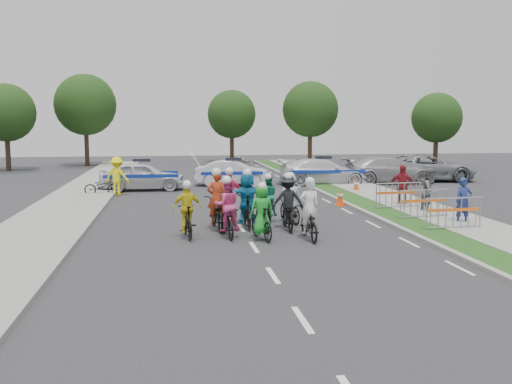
{
  "coord_description": "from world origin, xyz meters",
  "views": [
    {
      "loc": [
        -2.28,
        -15.61,
        3.52
      ],
      "look_at": [
        0.63,
        3.86,
        1.1
      ],
      "focal_mm": 40.0,
      "sensor_mm": 36.0,
      "label": 1
    }
  ],
  "objects": [
    {
      "name": "police_car_1",
      "position": [
        1.15,
        15.92,
        0.69
      ],
      "size": [
        4.39,
        2.08,
        1.39
      ],
      "primitive_type": "imported",
      "rotation": [
        0.0,
        0.0,
        1.42
      ],
      "color": "silver",
      "rests_on": "ground"
    },
    {
      "name": "police_car_0",
      "position": [
        -3.78,
        14.33,
        0.75
      ],
      "size": [
        4.41,
        1.83,
        1.49
      ],
      "primitive_type": "imported",
      "rotation": [
        0.0,
        0.0,
        1.59
      ],
      "color": "silver",
      "rests_on": "ground"
    },
    {
      "name": "grass_strip",
      "position": [
        5.8,
        5.0,
        0.06
      ],
      "size": [
        1.2,
        60.0,
        0.11
      ],
      "primitive_type": "cube",
      "color": "#1A4516",
      "rests_on": "ground"
    },
    {
      "name": "barrier_0",
      "position": [
        6.7,
        1.37,
        0.56
      ],
      "size": [
        2.02,
        0.6,
        1.12
      ],
      "primitive_type": null,
      "rotation": [
        0.0,
        0.0,
        0.05
      ],
      "color": "#A5A8AD",
      "rests_on": "ground"
    },
    {
      "name": "barrier_1",
      "position": [
        6.7,
        3.54,
        0.56
      ],
      "size": [
        2.05,
        0.76,
        1.12
      ],
      "primitive_type": null,
      "rotation": [
        0.0,
        0.0,
        0.13
      ],
      "color": "#A5A8AD",
      "rests_on": "ground"
    },
    {
      "name": "parked_bike",
      "position": [
        -5.63,
        12.62,
        0.43
      ],
      "size": [
        1.65,
        0.65,
        0.85
      ],
      "primitive_type": "imported",
      "rotation": [
        0.0,
        0.0,
        1.62
      ],
      "color": "black",
      "rests_on": "ground"
    },
    {
      "name": "tree_3",
      "position": [
        -9.0,
        32.0,
        4.89
      ],
      "size": [
        4.9,
        4.9,
        7.35
      ],
      "color": "#382619",
      "rests_on": "ground"
    },
    {
      "name": "rider_9",
      "position": [
        -0.27,
        4.18,
        0.75
      ],
      "size": [
        1.03,
        1.92,
        1.96
      ],
      "rotation": [
        0.0,
        0.0,
        3.3
      ],
      "color": "black",
      "rests_on": "ground"
    },
    {
      "name": "rider_0",
      "position": [
        1.8,
        0.88,
        0.63
      ],
      "size": [
        0.65,
        1.86,
        1.9
      ],
      "rotation": [
        0.0,
        0.0,
        3.14
      ],
      "color": "black",
      "rests_on": "ground"
    },
    {
      "name": "barrier_2",
      "position": [
        6.7,
        5.92,
        0.56
      ],
      "size": [
        2.04,
        0.68,
        1.12
      ],
      "primitive_type": null,
      "rotation": [
        0.0,
        0.0,
        0.09
      ],
      "color": "#A5A8AD",
      "rests_on": "ground"
    },
    {
      "name": "rider_7",
      "position": [
        1.81,
        3.7,
        0.7
      ],
      "size": [
        0.84,
        1.78,
        1.8
      ],
      "rotation": [
        0.0,
        0.0,
        3.34
      ],
      "color": "black",
      "rests_on": "ground"
    },
    {
      "name": "rider_8",
      "position": [
        1.12,
        4.33,
        0.64
      ],
      "size": [
        0.74,
        1.7,
        1.7
      ],
      "rotation": [
        0.0,
        0.0,
        3.08
      ],
      "color": "black",
      "rests_on": "ground"
    },
    {
      "name": "marshal_hiviz",
      "position": [
        -4.88,
        12.54,
        0.93
      ],
      "size": [
        1.36,
        1.06,
        1.85
      ],
      "primitive_type": "imported",
      "rotation": [
        0.0,
        0.0,
        2.78
      ],
      "color": "#FFF70D",
      "rests_on": "ground"
    },
    {
      "name": "rider_5",
      "position": [
        0.2,
        3.01,
        0.83
      ],
      "size": [
        1.59,
        1.9,
        2.0
      ],
      "rotation": [
        0.0,
        0.0,
        3.13
      ],
      "color": "black",
      "rests_on": "ground"
    },
    {
      "name": "spectator_2",
      "position": [
        7.2,
        6.77,
        0.88
      ],
      "size": [
        1.12,
        0.82,
        1.77
      ],
      "primitive_type": "imported",
      "rotation": [
        0.0,
        0.0,
        -0.42
      ],
      "color": "maroon",
      "rests_on": "ground"
    },
    {
      "name": "tree_2",
      "position": [
        18.0,
        26.0,
        3.83
      ],
      "size": [
        3.85,
        3.85,
        5.77
      ],
      "color": "#382619",
      "rests_on": "ground"
    },
    {
      "name": "rider_1",
      "position": [
        0.38,
        1.01,
        0.69
      ],
      "size": [
        0.82,
        1.73,
        1.76
      ],
      "rotation": [
        0.0,
        0.0,
        3.35
      ],
      "color": "black",
      "rests_on": "ground"
    },
    {
      "name": "tree_0",
      "position": [
        -14.0,
        28.0,
        4.19
      ],
      "size": [
        4.2,
        4.2,
        6.3
      ],
      "color": "#382619",
      "rests_on": "ground"
    },
    {
      "name": "civilian_suv",
      "position": [
        12.89,
        16.59,
        0.8
      ],
      "size": [
        5.96,
        3.17,
        1.59
      ],
      "primitive_type": "imported",
      "rotation": [
        0.0,
        0.0,
        1.48
      ],
      "color": "gray",
      "rests_on": "ground"
    },
    {
      "name": "tree_1",
      "position": [
        9.0,
        30.0,
        4.54
      ],
      "size": [
        4.55,
        4.55,
        6.82
      ],
      "color": "#382619",
      "rests_on": "ground"
    },
    {
      "name": "rider_3",
      "position": [
        -1.82,
        1.62,
        0.69
      ],
      "size": [
        0.93,
        1.74,
        1.78
      ],
      "rotation": [
        0.0,
        0.0,
        3.25
      ],
      "color": "black",
      "rests_on": "ground"
    },
    {
      "name": "sidewalk_left",
      "position": [
        -6.5,
        5.0,
        0.07
      ],
      "size": [
        3.0,
        60.0,
        0.13
      ],
      "primitive_type": "cube",
      "color": "gray",
      "rests_on": "ground"
    },
    {
      "name": "curb_right",
      "position": [
        5.1,
        5.0,
        0.06
      ],
      "size": [
        0.2,
        60.0,
        0.12
      ],
      "primitive_type": "cube",
      "color": "gray",
      "rests_on": "ground"
    },
    {
      "name": "ground",
      "position": [
        0.0,
        0.0,
        0.0
      ],
      "size": [
        90.0,
        90.0,
        0.0
      ],
      "primitive_type": "plane",
      "color": "#28282B",
      "rests_on": "ground"
    },
    {
      "name": "police_car_2",
      "position": [
        6.25,
        15.67,
        0.73
      ],
      "size": [
        5.15,
        2.34,
        1.46
      ],
      "primitive_type": "imported",
      "rotation": [
        0.0,
        0.0,
        1.51
      ],
      "color": "silver",
      "rests_on": "ground"
    },
    {
      "name": "rider_2",
      "position": [
        -0.61,
        1.64,
        0.71
      ],
      "size": [
        0.84,
        1.91,
        1.9
      ],
      "rotation": [
        0.0,
        0.0,
        3.22
      ],
      "color": "black",
      "rests_on": "ground"
    },
    {
      "name": "spectator_1",
      "position": [
        7.61,
        5.0,
        0.88
      ],
      "size": [
        1.08,
        1.03,
        1.76
      ],
      "primitive_type": "imported",
      "rotation": [
        0.0,
        0.0,
        0.59
      ],
      "color": "#595A5E",
      "rests_on": "ground"
    },
    {
      "name": "rider_4",
      "position": [
        1.48,
        2.52,
        0.73
      ],
      "size": [
        1.08,
        1.89,
        1.9
      ],
      "rotation": [
        0.0,
        0.0,
        3.09
      ],
      "color": "black",
      "rests_on": "ground"
    },
    {
      "name": "cone_1",
      "position": [
        6.94,
        11.87,
        0.34
      ],
      "size": [
        0.4,
        0.4,
        0.7
      ],
      "color": "#F24C0C",
      "rests_on": "ground"
    },
    {
      "name": "cone_0",
      "position": [
        4.78,
        7.52,
        0.34
      ],
      "size": [
        0.4,
        0.4,
        0.7
      ],
      "color": "#F24C0C",
      "rests_on": "ground"
    },
    {
      "name": "sidewalk_right",
      "position": [
        7.6,
        5.0,
        0.07
      ],
      "size": [
        2.4,
        60.0,
        0.13
      ],
      "primitive_type": "cube",
      "color": "gray",
      "rests_on": "ground"
    },
    {
      "name": "rider_6",
      "position": [
        -0.83,
        2.89,
        0.67
      ],
      "size": [
        0.87,
        2.06,
        2.05
      ],
      "rotation": [
        0.0,
        0.0,
        3.23
      ],
      "color": "black",
      "rests_on": "ground"
    },
    {
      "name": "tree_4",
      "position": [
        3.0,
        34.0,
        4.19
      ],
      "size": [
        4.2,
        4.2,
        6.3
      ],
      "color": "#382619",
      "rests_on": "ground"
    },
    {
      "name": "civilian_sedan",
      "position": [
        10.17,
        15.75,
        0.76
      ],
      "size": [
        5.25,
        2.19,
        1.52
      ],
      "primitive_type": "imported",
      "rotation": [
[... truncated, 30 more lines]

